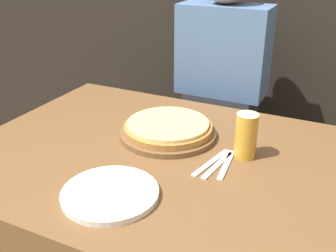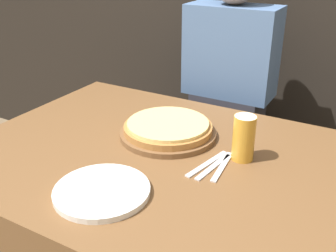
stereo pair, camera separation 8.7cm
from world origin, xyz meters
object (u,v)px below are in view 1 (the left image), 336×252
Objects in this scene: fork at (211,162)px; dinner_knife at (218,164)px; diner_person at (220,106)px; spoon at (226,166)px; pizza_on_board at (168,129)px; beer_glass at (246,134)px; dinner_plate at (111,194)px.

fork and dinner_knife have the same top height.
diner_person reaches higher than fork.
diner_person reaches higher than spoon.
dinner_knife is (0.24, -0.12, -0.02)m from pizza_on_board.
beer_glass reaches higher than dinner_knife.
beer_glass is 0.86× the size of spoon.
diner_person is (-0.25, 0.70, -0.10)m from spoon.
pizza_on_board reaches higher than dinner_knife.
beer_glass is at bearing 47.37° from fork.
beer_glass is 0.55× the size of dinner_plate.
spoon is (0.26, -0.12, -0.02)m from pizza_on_board.
dinner_knife is (0.02, 0.00, 0.00)m from fork.
diner_person is (-0.23, 0.70, -0.10)m from dinner_knife.
dinner_knife is 1.17× the size of spoon.
fork is 0.73m from diner_person.
beer_glass is 0.13m from spoon.
fork is at bearing 180.00° from dinner_knife.
dinner_knife is at bearing -72.01° from diner_person.
fork is 0.15× the size of diner_person.
diner_person is (-0.01, 1.00, -0.10)m from dinner_plate.
diner_person is (-0.20, 0.70, -0.10)m from fork.
beer_glass reaches higher than fork.
beer_glass is at bearing -64.76° from diner_person.
spoon is 0.75m from diner_person.
diner_person reaches higher than dinner_plate.
pizza_on_board is 0.24m from fork.
fork is at bearing -132.63° from beer_glass.
fork and spoon have the same top height.
fork is (-0.08, -0.09, -0.08)m from beer_glass.
dinner_knife is 0.74m from diner_person.
dinner_plate is at bearing -129.22° from spoon.
dinner_plate is 0.38m from spoon.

